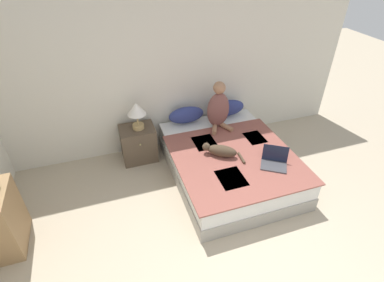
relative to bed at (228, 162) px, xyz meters
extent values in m
cube|color=beige|center=(-0.53, 1.08, 1.05)|extent=(5.87, 0.05, 2.55)
cube|color=#9E998E|center=(0.00, 0.01, -0.12)|extent=(1.56, 2.01, 0.21)
cube|color=silver|center=(0.00, 0.01, 0.10)|extent=(1.54, 1.98, 0.23)
cube|color=brown|center=(0.00, -0.19, 0.22)|extent=(1.61, 1.61, 0.02)
cube|color=#5B9384|center=(0.47, 0.15, 0.23)|extent=(0.26, 0.33, 0.01)
cube|color=#5B9384|center=(-0.22, -0.54, 0.23)|extent=(0.32, 0.38, 0.01)
cube|color=#5B9384|center=(-0.27, 0.27, 0.23)|extent=(0.31, 0.37, 0.01)
ellipsoid|color=navy|center=(-0.35, 0.88, 0.36)|extent=(0.56, 0.21, 0.26)
ellipsoid|color=navy|center=(0.35, 0.88, 0.36)|extent=(0.56, 0.21, 0.26)
ellipsoid|color=brown|center=(0.07, 0.63, 0.51)|extent=(0.35, 0.19, 0.56)
sphere|color=#9E7051|center=(0.07, 0.63, 0.87)|extent=(0.18, 0.18, 0.18)
cylinder|color=#9E7051|center=(-0.02, 0.50, 0.27)|extent=(0.17, 0.25, 0.07)
cylinder|color=#9E7051|center=(0.17, 0.50, 0.27)|extent=(0.17, 0.25, 0.07)
ellipsoid|color=#473828|center=(-0.16, -0.09, 0.31)|extent=(0.42, 0.35, 0.16)
sphere|color=#473828|center=(-0.34, 0.03, 0.33)|extent=(0.11, 0.11, 0.11)
cone|color=#473828|center=(-0.35, 0.01, 0.37)|extent=(0.05, 0.05, 0.05)
cone|color=#473828|center=(-0.32, 0.05, 0.37)|extent=(0.05, 0.05, 0.05)
cylinder|color=#473828|center=(0.06, -0.24, 0.25)|extent=(0.05, 0.22, 0.03)
cube|color=#424247|center=(0.38, -0.52, 0.24)|extent=(0.39, 0.36, 0.02)
cube|color=black|center=(0.45, -0.41, 0.35)|extent=(0.30, 0.22, 0.21)
cube|color=brown|center=(-1.14, 0.80, 0.05)|extent=(0.51, 0.41, 0.55)
sphere|color=tan|center=(-1.14, 0.59, 0.17)|extent=(0.03, 0.03, 0.03)
cylinder|color=tan|center=(-1.12, 0.79, 0.36)|extent=(0.17, 0.17, 0.07)
cylinder|color=tan|center=(-1.12, 0.79, 0.48)|extent=(0.02, 0.02, 0.17)
cone|color=white|center=(-1.12, 0.79, 0.65)|extent=(0.27, 0.27, 0.18)
cube|color=#99754C|center=(-2.80, -0.30, 0.16)|extent=(0.29, 0.60, 0.77)
camera|label=1|loc=(-1.55, -2.98, 2.71)|focal=28.00mm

